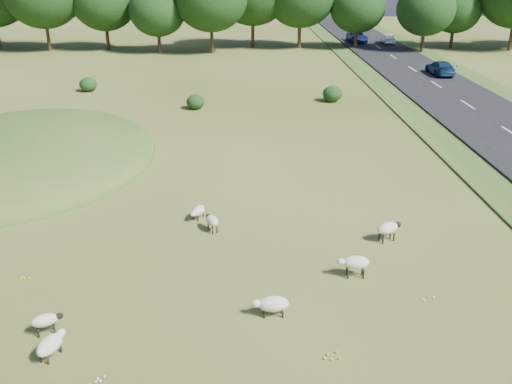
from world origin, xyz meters
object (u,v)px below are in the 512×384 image
at_px(sheep_0, 272,304).
at_px(sheep_1, 46,320).
at_px(car_0, 387,39).
at_px(car_5, 357,37).
at_px(car_2, 440,68).
at_px(car_3, 353,20).
at_px(sheep_4, 355,263).
at_px(sheep_6, 388,228).
at_px(sheep_3, 198,211).
at_px(sheep_2, 212,221).
at_px(sheep_5, 50,344).

xyz_separation_m(sheep_0, sheep_1, (-7.45, -0.77, 0.04)).
relative_size(car_0, car_5, 0.76).
bearing_deg(car_2, car_3, -90.00).
relative_size(sheep_0, car_5, 0.25).
xyz_separation_m(car_0, car_5, (-3.80, 1.86, 0.07)).
xyz_separation_m(sheep_4, sheep_6, (2.01, 2.94, -0.00)).
bearing_deg(car_3, sheep_3, 74.37).
distance_m(sheep_2, car_0, 61.36).
bearing_deg(sheep_5, sheep_0, -52.80).
bearing_deg(car_5, car_3, 80.68).
relative_size(sheep_1, sheep_3, 0.95).
bearing_deg(sheep_0, sheep_2, -72.52).
bearing_deg(sheep_5, car_5, 2.92).
bearing_deg(sheep_0, car_5, -105.37).
relative_size(sheep_1, car_0, 0.27).
bearing_deg(car_2, car_0, -90.00).
bearing_deg(sheep_2, sheep_6, -124.01).
height_order(sheep_3, car_2, car_2).
bearing_deg(sheep_4, sheep_2, -34.66).
relative_size(car_2, car_5, 0.93).
relative_size(sheep_6, car_5, 0.25).
bearing_deg(sheep_5, sheep_1, 44.48).
height_order(sheep_0, sheep_6, sheep_6).
distance_m(sheep_2, car_5, 61.89).
bearing_deg(sheep_5, sheep_3, 0.05).
bearing_deg(sheep_1, sheep_5, -90.96).
xyz_separation_m(sheep_6, car_0, (14.28, 58.50, 0.26)).
distance_m(sheep_1, sheep_4, 11.25).
bearing_deg(car_0, car_5, -26.13).
height_order(sheep_6, car_5, car_5).
relative_size(sheep_4, car_3, 0.28).
bearing_deg(car_5, sheep_1, -109.26).
relative_size(sheep_3, sheep_4, 0.90).
distance_m(sheep_3, car_2, 40.48).
relative_size(sheep_3, sheep_5, 0.85).
distance_m(car_0, car_3, 25.03).
xyz_separation_m(sheep_0, sheep_3, (-3.04, 7.98, -0.08)).
distance_m(sheep_5, car_5, 71.47).
height_order(sheep_1, sheep_2, sheep_2).
height_order(sheep_2, sheep_3, sheep_2).
xyz_separation_m(sheep_0, sheep_5, (-6.95, -1.95, -0.01)).
xyz_separation_m(sheep_1, sheep_6, (12.78, 6.20, 0.11)).
height_order(sheep_3, sheep_6, sheep_6).
bearing_deg(sheep_6, sheep_0, -159.65).
bearing_deg(sheep_6, car_0, 51.14).
bearing_deg(car_3, car_0, 90.00).
bearing_deg(sheep_4, car_5, -99.53).
bearing_deg(car_5, sheep_5, -108.57).
height_order(car_0, car_2, car_2).
relative_size(sheep_0, sheep_4, 1.04).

